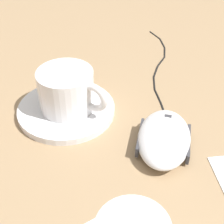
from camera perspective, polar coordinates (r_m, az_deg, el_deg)
name	(u,v)px	position (r m, az deg, el deg)	size (l,w,h in m)	color
ground_plane	(97,175)	(0.42, -2.55, -10.48)	(3.00, 3.00, 0.00)	#9E7F5B
saucer	(66,110)	(0.51, -7.59, 0.39)	(0.14, 0.14, 0.01)	white
coffee_cup	(67,90)	(0.49, -7.41, 3.58)	(0.08, 0.10, 0.06)	white
computer_mouse	(164,138)	(0.45, 8.65, -4.29)	(0.13, 0.12, 0.03)	silver
mouse_cable	(159,66)	(0.62, 7.86, 7.57)	(0.18, 0.22, 0.00)	black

